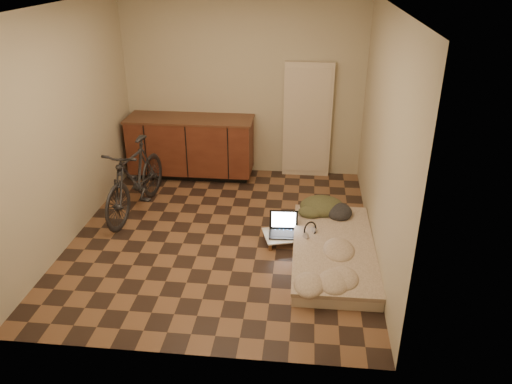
# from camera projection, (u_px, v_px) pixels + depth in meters

# --- Properties ---
(room_shell) EXTENTS (3.50, 4.00, 2.60)m
(room_shell) POSITION_uv_depth(u_px,v_px,m) (220.00, 132.00, 5.45)
(room_shell) COLOR brown
(room_shell) RESTS_ON ground
(cabinets) EXTENTS (1.84, 0.62, 0.91)m
(cabinets) POSITION_uv_depth(u_px,v_px,m) (191.00, 147.00, 7.40)
(cabinets) COLOR black
(cabinets) RESTS_ON ground
(appliance_panel) EXTENTS (0.70, 0.10, 1.70)m
(appliance_panel) POSITION_uv_depth(u_px,v_px,m) (307.00, 121.00, 7.29)
(appliance_panel) COLOR beige
(appliance_panel) RESTS_ON ground
(bicycle) EXTENTS (0.70, 1.67, 1.05)m
(bicycle) POSITION_uv_depth(u_px,v_px,m) (135.00, 175.00, 6.32)
(bicycle) COLOR black
(bicycle) RESTS_ON ground
(futon) EXTENTS (0.91, 1.87, 0.16)m
(futon) POSITION_uv_depth(u_px,v_px,m) (333.00, 251.00, 5.54)
(futon) COLOR beige
(futon) RESTS_ON ground
(clothing_pile) EXTENTS (0.59, 0.49, 0.23)m
(clothing_pile) POSITION_uv_depth(u_px,v_px,m) (326.00, 203.00, 6.16)
(clothing_pile) COLOR #3F4025
(clothing_pile) RESTS_ON futon
(headphones) EXTENTS (0.30, 0.30, 0.15)m
(headphones) POSITION_uv_depth(u_px,v_px,m) (310.00, 229.00, 5.66)
(headphones) COLOR black
(headphones) RESTS_ON futon
(lap_desk) EXTENTS (0.68, 0.54, 0.10)m
(lap_desk) POSITION_uv_depth(u_px,v_px,m) (290.00, 234.00, 5.84)
(lap_desk) COLOR brown
(lap_desk) RESTS_ON ground
(laptop) EXTENTS (0.35, 0.31, 0.23)m
(laptop) POSITION_uv_depth(u_px,v_px,m) (283.00, 229.00, 5.84)
(laptop) COLOR black
(laptop) RESTS_ON lap_desk
(mouse) EXTENTS (0.09, 0.12, 0.04)m
(mouse) POSITION_uv_depth(u_px,v_px,m) (307.00, 232.00, 5.82)
(mouse) COLOR white
(mouse) RESTS_ON lap_desk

